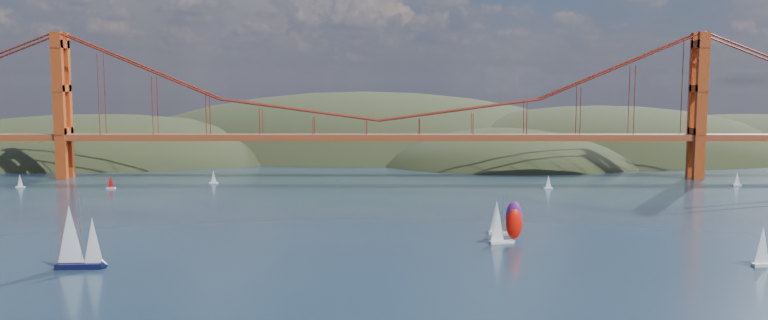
# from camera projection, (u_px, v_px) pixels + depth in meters

# --- Properties ---
(headlands) EXTENTS (725.00, 225.00, 96.00)m
(headlands) POSITION_uv_depth(u_px,v_px,m) (469.00, 177.00, 383.92)
(headlands) COLOR black
(headlands) RESTS_ON ground
(bridge) EXTENTS (552.00, 12.00, 55.00)m
(bridge) POSITION_uv_depth(u_px,v_px,m) (375.00, 93.00, 281.61)
(bridge) COLOR brown
(bridge) RESTS_ON ground
(sloop_navy) EXTENTS (9.22, 5.40, 14.13)m
(sloop_navy) POSITION_uv_depth(u_px,v_px,m) (77.00, 237.00, 147.08)
(sloop_navy) COLOR black
(sloop_navy) RESTS_ON ground
(racer_0) EXTENTS (7.91, 4.22, 8.88)m
(racer_0) POSITION_uv_depth(u_px,v_px,m) (505.00, 225.00, 170.21)
(racer_0) COLOR white
(racer_0) RESTS_ON ground
(racer_rwb) EXTENTS (8.19, 4.18, 9.20)m
(racer_rwb) POSITION_uv_depth(u_px,v_px,m) (505.00, 217.00, 179.64)
(racer_rwb) COLOR silver
(racer_rwb) RESTS_ON ground
(distant_boat_1) EXTENTS (3.00, 2.00, 4.70)m
(distant_boat_1) POSITION_uv_depth(u_px,v_px,m) (20.00, 181.00, 258.93)
(distant_boat_1) COLOR silver
(distant_boat_1) RESTS_ON ground
(distant_boat_2) EXTENTS (3.00, 2.00, 4.70)m
(distant_boat_2) POSITION_uv_depth(u_px,v_px,m) (111.00, 182.00, 256.50)
(distant_boat_2) COLOR silver
(distant_boat_2) RESTS_ON ground
(distant_boat_3) EXTENTS (3.00, 2.00, 4.70)m
(distant_boat_3) POSITION_uv_depth(u_px,v_px,m) (213.00, 177.00, 269.47)
(distant_boat_3) COLOR silver
(distant_boat_3) RESTS_ON ground
(distant_boat_4) EXTENTS (3.00, 2.00, 4.70)m
(distant_boat_4) POSITION_uv_depth(u_px,v_px,m) (737.00, 179.00, 264.09)
(distant_boat_4) COLOR silver
(distant_boat_4) RESTS_ON ground
(distant_boat_8) EXTENTS (3.00, 2.00, 4.70)m
(distant_boat_8) POSITION_uv_depth(u_px,v_px,m) (548.00, 182.00, 256.25)
(distant_boat_8) COLOR silver
(distant_boat_8) RESTS_ON ground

